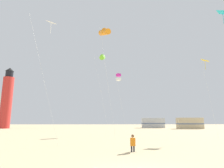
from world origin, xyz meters
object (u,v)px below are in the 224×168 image
at_px(kite_tube_lime, 102,57).
at_px(rv_van_silver, 153,123).
at_px(kite_diamond_white, 50,27).
at_px(lighthouse_distant, 7,99).
at_px(kite_tube_orange, 104,32).
at_px(kite_diamond_gold, 205,63).
at_px(kite_flyer_standing, 133,143).
at_px(kite_box_magenta, 118,77).
at_px(rv_van_tan, 190,123).

relative_size(kite_tube_lime, rv_van_silver, 1.90).
relative_size(kite_diamond_white, lighthouse_distant, 0.73).
bearing_deg(kite_tube_orange, kite_diamond_gold, 3.99).
relative_size(kite_tube_orange, lighthouse_distant, 0.80).
distance_m(kite_diamond_white, rv_van_silver, 43.78).
relative_size(kite_diamond_white, kite_tube_orange, 0.91).
relative_size(kite_flyer_standing, rv_van_silver, 0.18).
xyz_separation_m(kite_box_magenta, kite_tube_orange, (-2.16, -8.67, 3.68)).
xyz_separation_m(kite_flyer_standing, kite_box_magenta, (0.03, 17.11, 8.42)).
bearing_deg(rv_van_silver, lighthouse_distant, -171.54).
height_order(kite_box_magenta, kite_tube_orange, kite_tube_orange).
height_order(kite_tube_lime, kite_diamond_white, kite_tube_lime).
height_order(kite_tube_orange, lighthouse_distant, lighthouse_distant).
bearing_deg(kite_box_magenta, kite_tube_lime, -143.66).
height_order(kite_flyer_standing, kite_diamond_white, kite_diamond_white).
xyz_separation_m(kite_flyer_standing, rv_van_tan, (19.48, 36.47, 0.78)).
bearing_deg(kite_diamond_gold, rv_van_silver, 88.21).
bearing_deg(kite_box_magenta, lighthouse_distant, 142.94).
bearing_deg(kite_diamond_gold, kite_flyer_standing, -138.20).
bearing_deg(kite_tube_orange, kite_diamond_white, -146.05).
bearing_deg(kite_diamond_gold, kite_tube_orange, -176.01).
bearing_deg(kite_flyer_standing, kite_tube_lime, -74.66).
height_order(kite_flyer_standing, rv_van_tan, rv_van_tan).
distance_m(lighthouse_distant, rv_van_tan, 49.54).
bearing_deg(kite_box_magenta, rv_van_tan, 44.88).
relative_size(kite_flyer_standing, lighthouse_distant, 0.07).
relative_size(kite_tube_lime, kite_tube_orange, 0.93).
xyz_separation_m(kite_flyer_standing, rv_van_silver, (11.47, 42.94, 0.78)).
distance_m(kite_tube_lime, lighthouse_distant, 36.50).
bearing_deg(kite_flyer_standing, kite_diamond_white, -26.75).
bearing_deg(kite_tube_orange, kite_flyer_standing, -75.81).
height_order(lighthouse_distant, rv_van_tan, lighthouse_distant).
relative_size(kite_tube_lime, lighthouse_distant, 0.74).
distance_m(kite_flyer_standing, kite_tube_lime, 19.02).
bearing_deg(kite_tube_lime, kite_flyer_standing, -80.35).
xyz_separation_m(kite_diamond_gold, lighthouse_distant, (-39.97, 30.14, -1.23)).
bearing_deg(kite_diamond_white, kite_diamond_gold, 14.12).
xyz_separation_m(kite_flyer_standing, kite_tube_orange, (-2.13, 8.44, 12.10)).
distance_m(kite_tube_lime, rv_van_silver, 32.80).
xyz_separation_m(kite_flyer_standing, kite_diamond_white, (-7.54, 4.80, 10.78)).
relative_size(kite_box_magenta, kite_tube_orange, 0.72).
bearing_deg(kite_tube_lime, kite_box_magenta, 36.34).
distance_m(kite_tube_lime, kite_tube_orange, 6.83).
xyz_separation_m(kite_diamond_white, lighthouse_distant, (-22.01, 34.66, -3.56)).
bearing_deg(kite_tube_lime, lighthouse_distant, 138.02).
bearing_deg(lighthouse_distant, kite_tube_lime, -41.98).
bearing_deg(rv_van_silver, kite_box_magenta, -110.28).
relative_size(kite_box_magenta, kite_tube_lime, 0.77).
distance_m(kite_diamond_gold, kite_tube_orange, 13.10).
bearing_deg(kite_tube_orange, kite_tube_lime, 93.80).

